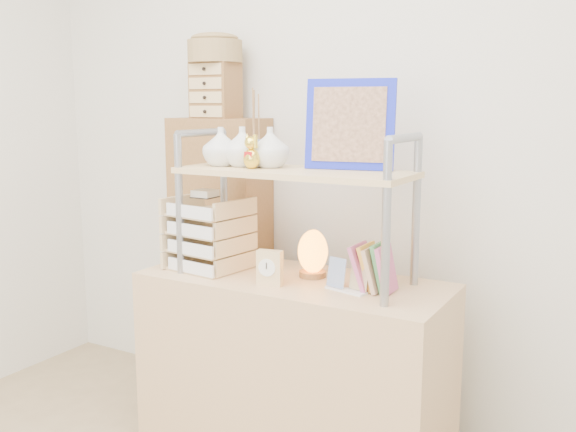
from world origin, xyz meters
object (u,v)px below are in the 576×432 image
at_px(cabinet, 221,259).
at_px(desk, 294,370).
at_px(salt_lamp, 313,253).
at_px(letter_tray, 207,238).

bearing_deg(cabinet, desk, -31.97).
relative_size(cabinet, salt_lamp, 7.23).
relative_size(cabinet, letter_tray, 4.14).
bearing_deg(salt_lamp, letter_tray, -165.86).
bearing_deg(salt_lamp, desk, -131.67).
height_order(cabinet, salt_lamp, cabinet).
height_order(desk, cabinet, cabinet).
bearing_deg(cabinet, letter_tray, -61.68).
height_order(desk, letter_tray, letter_tray).
distance_m(desk, cabinet, 0.77).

